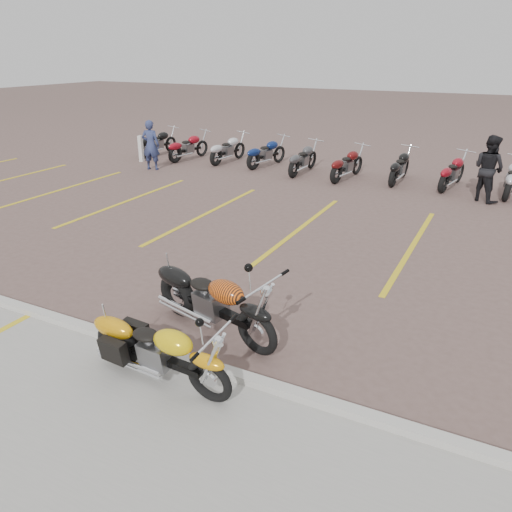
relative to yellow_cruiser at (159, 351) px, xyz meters
The scene contains 9 objects.
ground 2.60m from the yellow_cruiser, 105.57° to the left, with size 100.00×100.00×0.00m, color brown.
curb 0.92m from the yellow_cruiser, 145.89° to the left, with size 60.00×0.18×0.12m, color #ADAAA3.
parking_stripes 6.52m from the yellow_cruiser, 96.06° to the left, with size 38.00×5.50×0.01m, color gold, non-canonical shape.
yellow_cruiser is the anchor object (origin of this frame).
flame_cruiser 1.38m from the yellow_cruiser, 91.03° to the left, with size 2.44×0.80×1.02m.
person_a 12.94m from the yellow_cruiser, 128.42° to the left, with size 0.65×0.42×1.77m, color navy.
person_b 11.62m from the yellow_cruiser, 74.40° to the left, with size 0.92×0.72×1.89m, color black.
bollard 14.46m from the yellow_cruiser, 130.01° to the left, with size 0.15×0.15×1.00m, color silver.
bg_bike_row 12.20m from the yellow_cruiser, 88.10° to the left, with size 20.69×2.07×1.10m.
Camera 1 is at (4.30, -6.78, 4.06)m, focal length 35.00 mm.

